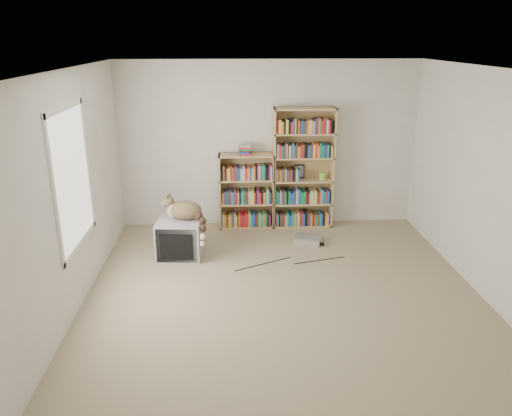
{
  "coord_description": "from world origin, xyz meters",
  "views": [
    {
      "loc": [
        -0.58,
        -4.92,
        2.81
      ],
      "look_at": [
        -0.27,
        1.0,
        0.76
      ],
      "focal_mm": 35.0,
      "sensor_mm": 36.0,
      "label": 1
    }
  ],
  "objects_px": {
    "cat": "(187,214)",
    "bookcase_tall": "(303,171)",
    "crt_tv": "(180,238)",
    "dvd_player": "(308,240)",
    "bookcase_short": "(247,194)"
  },
  "relations": [
    {
      "from": "cat",
      "to": "bookcase_tall",
      "type": "xyz_separation_m",
      "value": [
        1.67,
        1.07,
        0.27
      ]
    },
    {
      "from": "bookcase_tall",
      "to": "cat",
      "type": "bearing_deg",
      "value": -147.53
    },
    {
      "from": "cat",
      "to": "dvd_player",
      "type": "relative_size",
      "value": 1.71
    },
    {
      "from": "bookcase_tall",
      "to": "bookcase_short",
      "type": "relative_size",
      "value": 1.59
    },
    {
      "from": "cat",
      "to": "bookcase_short",
      "type": "relative_size",
      "value": 0.57
    },
    {
      "from": "crt_tv",
      "to": "dvd_player",
      "type": "distance_m",
      "value": 1.83
    },
    {
      "from": "cat",
      "to": "crt_tv",
      "type": "bearing_deg",
      "value": -161.04
    },
    {
      "from": "bookcase_tall",
      "to": "dvd_player",
      "type": "distance_m",
      "value": 1.09
    },
    {
      "from": "dvd_player",
      "to": "cat",
      "type": "bearing_deg",
      "value": -146.81
    },
    {
      "from": "bookcase_tall",
      "to": "dvd_player",
      "type": "xyz_separation_m",
      "value": [
        -0.0,
        -0.72,
        -0.82
      ]
    },
    {
      "from": "crt_tv",
      "to": "bookcase_tall",
      "type": "xyz_separation_m",
      "value": [
        1.79,
        1.08,
        0.62
      ]
    },
    {
      "from": "bookcase_short",
      "to": "dvd_player",
      "type": "height_order",
      "value": "bookcase_short"
    },
    {
      "from": "bookcase_short",
      "to": "dvd_player",
      "type": "relative_size",
      "value": 3.01
    },
    {
      "from": "crt_tv",
      "to": "dvd_player",
      "type": "xyz_separation_m",
      "value": [
        1.79,
        0.36,
        -0.21
      ]
    },
    {
      "from": "bookcase_tall",
      "to": "dvd_player",
      "type": "height_order",
      "value": "bookcase_tall"
    }
  ]
}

